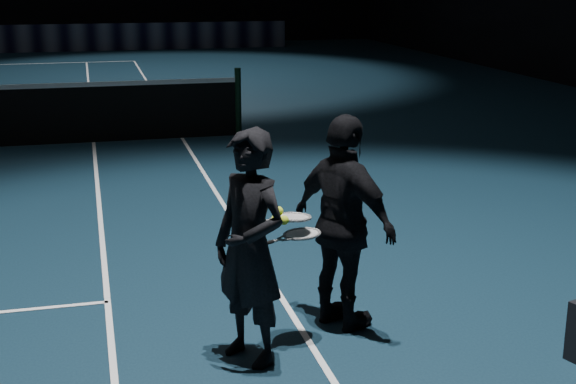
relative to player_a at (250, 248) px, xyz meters
name	(u,v)px	position (x,y,z in m)	size (l,w,h in m)	color
net_post_right	(238,102)	(1.36, 7.63, -0.25)	(0.10, 0.10, 1.10)	black
player_a	(250,248)	(0.00, 0.00, 0.00)	(0.58, 0.38, 1.60)	black
player_b	(344,224)	(0.77, 0.36, 0.00)	(0.94, 0.39, 1.60)	black
racket_lower	(302,234)	(0.41, 0.19, 0.00)	(0.68, 0.22, 0.03)	black
racket_upper	(293,217)	(0.35, 0.20, 0.13)	(0.68, 0.22, 0.03)	black
tennis_balls	(280,217)	(0.23, 0.11, 0.16)	(0.12, 0.10, 0.12)	gold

